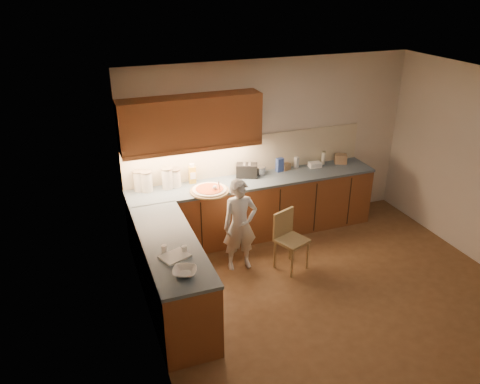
{
  "coord_description": "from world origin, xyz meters",
  "views": [
    {
      "loc": [
        -2.8,
        -4.14,
        3.65
      ],
      "look_at": [
        -0.8,
        1.2,
        1.0
      ],
      "focal_mm": 35.0,
      "sensor_mm": 36.0,
      "label": 1
    }
  ],
  "objects_px": {
    "child": "(240,225)",
    "pizza_on_board": "(210,190)",
    "oil_jug": "(192,174)",
    "toaster": "(247,170)",
    "wooden_chair": "(288,236)"
  },
  "relations": [
    {
      "from": "pizza_on_board",
      "to": "child",
      "type": "bearing_deg",
      "value": -67.88
    },
    {
      "from": "child",
      "to": "oil_jug",
      "type": "bearing_deg",
      "value": 114.83
    },
    {
      "from": "oil_jug",
      "to": "toaster",
      "type": "xyz_separation_m",
      "value": [
        0.82,
        -0.06,
        -0.04
      ]
    },
    {
      "from": "pizza_on_board",
      "to": "toaster",
      "type": "bearing_deg",
      "value": 25.13
    },
    {
      "from": "child",
      "to": "pizza_on_board",
      "type": "bearing_deg",
      "value": 115.42
    },
    {
      "from": "child",
      "to": "oil_jug",
      "type": "distance_m",
      "value": 1.1
    },
    {
      "from": "pizza_on_board",
      "to": "toaster",
      "type": "xyz_separation_m",
      "value": [
        0.68,
        0.32,
        0.08
      ]
    },
    {
      "from": "wooden_chair",
      "to": "child",
      "type": "bearing_deg",
      "value": 138.4
    },
    {
      "from": "toaster",
      "to": "wooden_chair",
      "type": "bearing_deg",
      "value": -58.35
    },
    {
      "from": "wooden_chair",
      "to": "oil_jug",
      "type": "relative_size",
      "value": 2.76
    },
    {
      "from": "wooden_chair",
      "to": "toaster",
      "type": "height_order",
      "value": "toaster"
    },
    {
      "from": "child",
      "to": "toaster",
      "type": "xyz_separation_m",
      "value": [
        0.44,
        0.89,
        0.38
      ]
    },
    {
      "from": "child",
      "to": "oil_jug",
      "type": "xyz_separation_m",
      "value": [
        -0.38,
        0.95,
        0.41
      ]
    },
    {
      "from": "child",
      "to": "wooden_chair",
      "type": "height_order",
      "value": "child"
    },
    {
      "from": "child",
      "to": "wooden_chair",
      "type": "xyz_separation_m",
      "value": [
        0.61,
        -0.22,
        -0.17
      ]
    }
  ]
}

